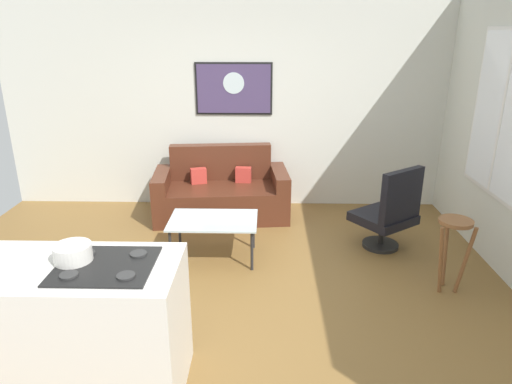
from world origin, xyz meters
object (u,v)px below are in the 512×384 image
at_px(bar_stool, 453,238).
at_px(wall_painting, 234,89).
at_px(couch, 222,194).
at_px(armchair, 390,212).
at_px(mixing_bowl, 73,254).
at_px(coffee_table, 213,223).

xyz_separation_m(bar_stool, wall_painting, (-2.12, 2.21, 1.05)).
bearing_deg(couch, armchair, -26.24).
relative_size(bar_stool, wall_painting, 0.72).
bearing_deg(bar_stool, mixing_bowl, -156.68).
distance_m(armchair, mixing_bowl, 3.34).
bearing_deg(wall_painting, bar_stool, -46.15).
distance_m(couch, mixing_bowl, 3.17).
xyz_separation_m(couch, wall_painting, (0.15, 0.43, 1.29)).
height_order(mixing_bowl, wall_painting, wall_painting).
height_order(coffee_table, wall_painting, wall_painting).
distance_m(couch, wall_painting, 1.37).
height_order(couch, armchair, armchair).
height_order(coffee_table, armchair, armchair).
bearing_deg(armchair, wall_painting, 142.01).
distance_m(couch, armchair, 2.14).
height_order(couch, wall_painting, wall_painting).
xyz_separation_m(bar_stool, mixing_bowl, (-2.91, -1.25, 0.45)).
bearing_deg(armchair, couch, 153.76).
bearing_deg(couch, bar_stool, -37.99).
xyz_separation_m(couch, armchair, (1.92, -0.95, 0.15)).
height_order(bar_stool, wall_painting, wall_painting).
xyz_separation_m(coffee_table, mixing_bowl, (-0.66, -1.84, 0.58)).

